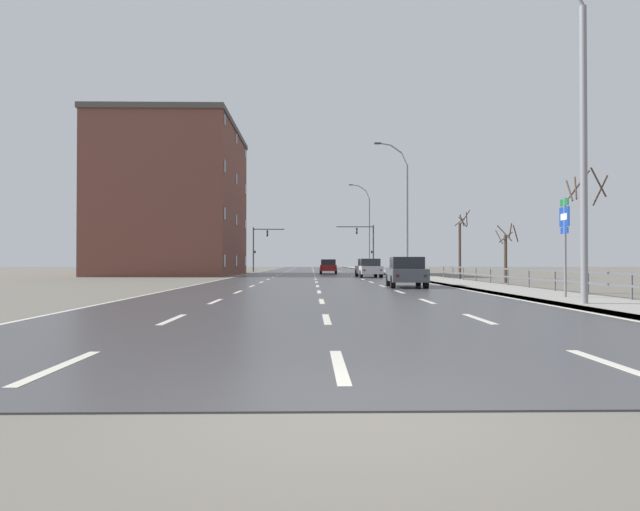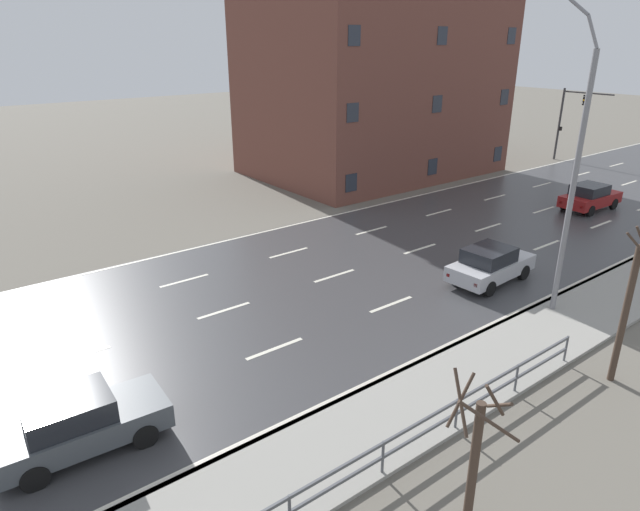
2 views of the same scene
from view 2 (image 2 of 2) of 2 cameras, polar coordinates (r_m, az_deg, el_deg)
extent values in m
cube|color=#666056|center=(33.92, 19.69, 3.53)|extent=(160.00, 160.00, 0.12)
cube|color=#3D3D3F|center=(44.22, 28.41, 6.28)|extent=(14.00, 120.00, 0.02)
cube|color=beige|center=(23.01, -26.06, -5.69)|extent=(0.16, 2.20, 0.01)
cube|color=beige|center=(24.36, -13.75, -2.53)|extent=(0.16, 2.20, 0.01)
cube|color=beige|center=(26.75, -3.22, 0.29)|extent=(0.16, 2.20, 0.01)
cube|color=beige|center=(29.93, 5.32, 2.58)|extent=(0.16, 2.20, 0.01)
cube|color=beige|center=(33.68, 12.12, 4.35)|extent=(0.16, 2.20, 0.01)
cube|color=beige|center=(37.83, 17.51, 5.71)|extent=(0.16, 2.20, 0.01)
cube|color=beige|center=(42.27, 21.83, 6.76)|extent=(0.16, 2.20, 0.01)
cube|color=beige|center=(46.91, 25.32, 7.58)|extent=(0.16, 2.20, 0.01)
cube|color=beige|center=(51.69, 28.18, 8.22)|extent=(0.16, 2.20, 0.01)
cube|color=beige|center=(19.93, -23.77, -9.53)|extent=(0.16, 2.20, 0.01)
cube|color=beige|center=(21.47, -9.82, -5.59)|extent=(0.16, 2.20, 0.01)
cube|color=beige|center=(24.15, 1.50, -2.09)|extent=(0.16, 2.20, 0.01)
cube|color=beige|center=(27.63, 10.24, 0.68)|extent=(0.16, 2.20, 0.01)
cube|color=beige|center=(31.66, 16.89, 2.78)|extent=(0.16, 2.20, 0.01)
cube|color=beige|center=(36.04, 22.00, 4.37)|extent=(0.16, 2.20, 0.01)
cube|color=beige|center=(40.67, 25.99, 5.58)|extent=(0.16, 2.20, 0.01)
cube|color=beige|center=(45.48, 29.17, 6.52)|extent=(0.16, 2.20, 0.01)
cube|color=beige|center=(17.02, -20.58, -14.70)|extent=(0.16, 2.20, 0.01)
cube|color=beige|center=(18.80, -4.67, -9.52)|extent=(0.16, 2.20, 0.01)
cube|color=beige|center=(21.80, 7.32, -5.00)|extent=(0.16, 2.20, 0.01)
cube|color=beige|center=(25.61, 15.98, -1.54)|extent=(0.16, 2.20, 0.01)
cube|color=beige|center=(29.91, 22.25, 1.00)|extent=(0.16, 2.20, 0.01)
cube|color=beige|center=(34.52, 26.91, 2.87)|extent=(0.16, 2.20, 0.01)
cube|color=beige|center=(47.30, 20.95, 8.32)|extent=(0.16, 120.00, 0.01)
cylinder|color=#515459|center=(13.91, 6.45, -20.04)|extent=(0.07, 0.07, 1.00)
cylinder|color=#515459|center=(15.49, 13.83, -15.63)|extent=(0.07, 0.07, 1.00)
cylinder|color=#515459|center=(17.33, 19.50, -11.92)|extent=(0.07, 0.07, 1.00)
cylinder|color=#515459|center=(19.36, 23.92, -8.87)|extent=(0.07, 0.07, 1.00)
cylinder|color=slate|center=(21.39, 24.49, 6.02)|extent=(0.20, 0.20, 9.36)
cylinder|color=slate|center=(20.90, 26.21, 19.93)|extent=(0.56, 0.11, 1.04)
cylinder|color=slate|center=(21.25, 24.87, 22.33)|extent=(0.96, 0.11, 0.72)
cylinder|color=#38383A|center=(51.48, 23.36, 12.26)|extent=(0.18, 0.18, 5.83)
cylinder|color=#38383A|center=(50.23, 25.86, 14.78)|extent=(4.07, 0.12, 0.12)
cube|color=black|center=(50.37, 25.55, 14.21)|extent=(0.20, 0.28, 0.80)
sphere|color=#2D2D2D|center=(50.21, 25.52, 14.50)|extent=(0.14, 0.14, 0.14)
sphere|color=#F2AD19|center=(50.24, 25.47, 14.21)|extent=(0.14, 0.14, 0.14)
sphere|color=#2D2D2D|center=(50.26, 25.42, 13.91)|extent=(0.14, 0.14, 0.14)
cube|color=black|center=(51.37, 23.49, 11.86)|extent=(0.18, 0.12, 0.32)
cube|color=maroon|center=(37.12, 26.00, 5.23)|extent=(1.90, 4.16, 0.64)
cube|color=black|center=(36.76, 25.96, 6.10)|extent=(1.63, 2.05, 0.60)
cube|color=slate|center=(37.59, 26.67, 6.25)|extent=(1.41, 0.13, 0.51)
cylinder|color=black|center=(37.95, 27.92, 4.71)|extent=(0.24, 0.67, 0.66)
cylinder|color=black|center=(38.66, 25.82, 5.34)|extent=(0.24, 0.67, 0.66)
cylinder|color=black|center=(35.75, 26.02, 4.13)|extent=(0.24, 0.67, 0.66)
cylinder|color=black|center=(36.50, 23.84, 4.80)|extent=(0.24, 0.67, 0.66)
cube|color=red|center=(35.71, 23.47, 5.06)|extent=(0.16, 0.05, 0.14)
cube|color=red|center=(35.09, 25.28, 4.50)|extent=(0.16, 0.05, 0.14)
cube|color=#474C51|center=(15.64, -23.20, -15.84)|extent=(1.99, 4.19, 0.64)
cube|color=black|center=(15.27, -24.48, -14.20)|extent=(1.67, 2.09, 0.60)
cube|color=slate|center=(15.38, -20.94, -13.41)|extent=(1.41, 0.16, 0.51)
cylinder|color=black|center=(15.36, -17.53, -17.23)|extent=(0.26, 0.67, 0.66)
cylinder|color=black|center=(16.64, -19.30, -14.11)|extent=(0.26, 0.67, 0.66)
cylinder|color=black|center=(15.11, -27.25, -19.62)|extent=(0.26, 0.67, 0.66)
cylinder|color=black|center=(16.41, -28.13, -16.22)|extent=(0.26, 0.67, 0.66)
cube|color=#B7B7BC|center=(24.47, 17.14, -1.17)|extent=(1.96, 4.18, 0.64)
cube|color=black|center=(24.05, 16.97, 0.04)|extent=(1.66, 2.08, 0.60)
cube|color=slate|center=(24.82, 18.18, 0.52)|extent=(1.41, 0.15, 0.51)
cylinder|color=black|center=(25.25, 20.17, -1.64)|extent=(0.25, 0.67, 0.66)
cylinder|color=black|center=(25.99, 17.12, -0.59)|extent=(0.25, 0.67, 0.66)
cylinder|color=black|center=(23.21, 16.99, -3.28)|extent=(0.25, 0.67, 0.66)
cylinder|color=black|center=(24.01, 13.79, -2.09)|extent=(0.25, 0.67, 0.66)
cube|color=red|center=(23.23, 13.04, -1.97)|extent=(0.16, 0.05, 0.14)
cube|color=red|center=(22.56, 15.70, -2.97)|extent=(0.16, 0.05, 0.14)
cube|color=brown|center=(42.84, 5.53, 18.20)|extent=(12.45, 17.10, 14.56)
cube|color=#282D38|center=(34.24, 3.23, 7.47)|extent=(0.04, 0.90, 1.10)
cube|color=#282D38|center=(39.32, 11.49, 8.92)|extent=(0.04, 0.90, 1.10)
cube|color=#282D38|center=(45.03, 17.80, 9.90)|extent=(0.04, 0.90, 1.10)
cube|color=#282D38|center=(33.47, 3.38, 14.44)|extent=(0.04, 0.90, 1.10)
cube|color=#282D38|center=(38.65, 11.95, 14.98)|extent=(0.04, 0.90, 1.10)
cube|color=#282D38|center=(44.45, 18.42, 15.18)|extent=(0.04, 0.90, 1.10)
cube|color=#282D38|center=(33.22, 3.55, 21.62)|extent=(0.04, 0.90, 1.10)
cube|color=#282D38|center=(38.43, 12.46, 21.18)|extent=(0.04, 0.90, 1.10)
cube|color=#282D38|center=(44.26, 19.09, 20.54)|extent=(0.04, 0.90, 1.10)
cylinder|color=#423328|center=(12.60, 15.51, -19.95)|extent=(0.20, 0.20, 3.02)
cylinder|color=#423328|center=(11.14, 17.01, -16.01)|extent=(0.77, 1.09, 1.05)
cylinder|color=#423328|center=(11.45, 14.25, -14.40)|extent=(0.83, 0.50, 1.06)
cylinder|color=#423328|center=(11.90, 14.25, -14.17)|extent=(0.20, 0.92, 0.92)
cylinder|color=#423328|center=(11.94, 17.94, -14.42)|extent=(0.79, 0.42, 0.70)
cylinder|color=#423328|center=(11.38, 17.53, -14.01)|extent=(0.13, 0.65, 0.94)
cylinder|color=#423328|center=(18.42, 28.79, -5.49)|extent=(0.20, 0.20, 4.32)
cylinder|color=#423328|center=(17.26, 30.01, 0.65)|extent=(0.76, 0.37, 0.82)
camera|label=1|loc=(31.70, -86.77, -15.19)|focal=29.74mm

